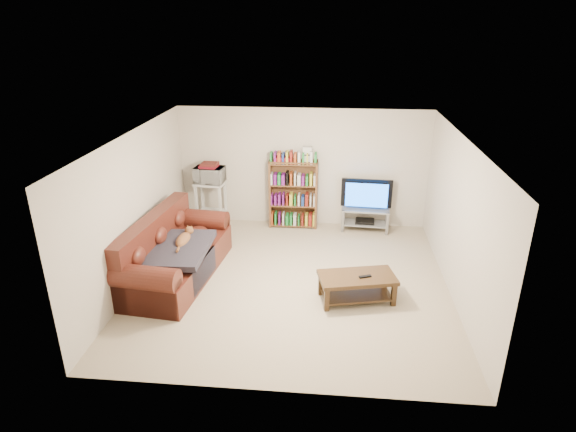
# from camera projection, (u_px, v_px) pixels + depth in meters

# --- Properties ---
(floor) EXTENTS (5.00, 5.00, 0.00)m
(floor) POSITION_uv_depth(u_px,v_px,m) (292.00, 282.00, 7.86)
(floor) COLOR #BEAC8D
(floor) RESTS_ON ground
(ceiling) EXTENTS (5.00, 5.00, 0.00)m
(ceiling) POSITION_uv_depth(u_px,v_px,m) (292.00, 137.00, 6.95)
(ceiling) COLOR white
(ceiling) RESTS_ON ground
(wall_back) EXTENTS (5.00, 0.00, 5.00)m
(wall_back) POSITION_uv_depth(u_px,v_px,m) (303.00, 168.00, 9.71)
(wall_back) COLOR beige
(wall_back) RESTS_ON ground
(wall_front) EXTENTS (5.00, 0.00, 5.00)m
(wall_front) POSITION_uv_depth(u_px,v_px,m) (272.00, 302.00, 5.10)
(wall_front) COLOR beige
(wall_front) RESTS_ON ground
(wall_left) EXTENTS (0.00, 5.00, 5.00)m
(wall_left) POSITION_uv_depth(u_px,v_px,m) (135.00, 208.00, 7.62)
(wall_left) COLOR beige
(wall_left) RESTS_ON ground
(wall_right) EXTENTS (0.00, 5.00, 5.00)m
(wall_right) POSITION_uv_depth(u_px,v_px,m) (458.00, 220.00, 7.19)
(wall_right) COLOR beige
(wall_right) RESTS_ON ground
(sofa) EXTENTS (1.31, 2.54, 1.04)m
(sofa) POSITION_uv_depth(u_px,v_px,m) (172.00, 257.00, 7.91)
(sofa) COLOR #4B1C13
(sofa) RESTS_ON floor
(blanket) EXTENTS (0.98, 1.25, 0.20)m
(blanket) POSITION_uv_depth(u_px,v_px,m) (178.00, 249.00, 7.63)
(blanket) COLOR #28252F
(blanket) RESTS_ON sofa
(cat) EXTENTS (0.34, 0.69, 0.20)m
(cat) POSITION_uv_depth(u_px,v_px,m) (183.00, 240.00, 7.81)
(cat) COLOR brown
(cat) RESTS_ON sofa
(coffee_table) EXTENTS (1.24, 0.81, 0.41)m
(coffee_table) POSITION_uv_depth(u_px,v_px,m) (357.00, 283.00, 7.26)
(coffee_table) COLOR #3B2714
(coffee_table) RESTS_ON floor
(remote) EXTENTS (0.19, 0.12, 0.02)m
(remote) POSITION_uv_depth(u_px,v_px,m) (365.00, 276.00, 7.17)
(remote) COLOR black
(remote) RESTS_ON coffee_table
(tv_stand) EXTENTS (0.96, 0.48, 0.47)m
(tv_stand) POSITION_uv_depth(u_px,v_px,m) (365.00, 215.00, 9.68)
(tv_stand) COLOR #999EA3
(tv_stand) RESTS_ON floor
(television) EXTENTS (1.02, 0.19, 0.58)m
(television) POSITION_uv_depth(u_px,v_px,m) (366.00, 195.00, 9.52)
(television) COLOR black
(television) RESTS_ON tv_stand
(dvd_player) EXTENTS (0.39, 0.29, 0.06)m
(dvd_player) POSITION_uv_depth(u_px,v_px,m) (365.00, 221.00, 9.73)
(dvd_player) COLOR black
(dvd_player) RESTS_ON tv_stand
(bookshelf) EXTENTS (0.97, 0.31, 1.40)m
(bookshelf) POSITION_uv_depth(u_px,v_px,m) (293.00, 193.00, 9.72)
(bookshelf) COLOR brown
(bookshelf) RESTS_ON floor
(shelf_clutter) EXTENTS (0.71, 0.22, 0.28)m
(shelf_clutter) POSITION_uv_depth(u_px,v_px,m) (298.00, 155.00, 9.43)
(shelf_clutter) COLOR silver
(shelf_clutter) RESTS_ON bookshelf
(microwave_stand) EXTENTS (0.62, 0.48, 0.93)m
(microwave_stand) POSITION_uv_depth(u_px,v_px,m) (211.00, 198.00, 9.81)
(microwave_stand) COLOR silver
(microwave_stand) RESTS_ON floor
(microwave) EXTENTS (0.61, 0.45, 0.32)m
(microwave) POSITION_uv_depth(u_px,v_px,m) (209.00, 175.00, 9.62)
(microwave) COLOR silver
(microwave) RESTS_ON microwave_stand
(game_boxes) EXTENTS (0.37, 0.33, 0.05)m
(game_boxes) POSITION_uv_depth(u_px,v_px,m) (209.00, 166.00, 9.55)
(game_boxes) COLOR maroon
(game_boxes) RESTS_ON microwave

